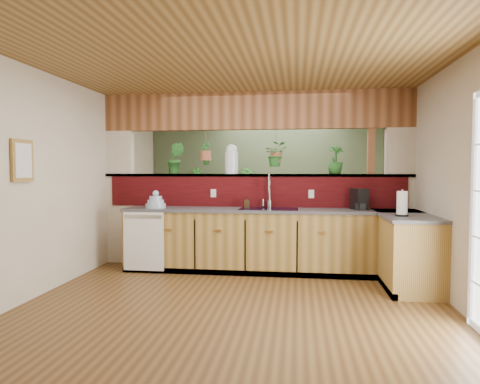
# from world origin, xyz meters

# --- Properties ---
(ground) EXTENTS (4.60, 7.00, 0.01)m
(ground) POSITION_xyz_m (0.00, 0.00, 0.00)
(ground) COLOR brown
(ground) RESTS_ON ground
(ceiling) EXTENTS (4.60, 7.00, 0.01)m
(ceiling) POSITION_xyz_m (0.00, 0.00, 2.60)
(ceiling) COLOR brown
(ceiling) RESTS_ON ground
(wall_back) EXTENTS (4.60, 0.02, 2.60)m
(wall_back) POSITION_xyz_m (0.00, 3.50, 1.30)
(wall_back) COLOR beige
(wall_back) RESTS_ON ground
(wall_front) EXTENTS (4.60, 0.02, 2.60)m
(wall_front) POSITION_xyz_m (0.00, -3.50, 1.30)
(wall_front) COLOR beige
(wall_front) RESTS_ON ground
(wall_left) EXTENTS (0.02, 7.00, 2.60)m
(wall_left) POSITION_xyz_m (-2.30, 0.00, 1.30)
(wall_left) COLOR beige
(wall_left) RESTS_ON ground
(wall_right) EXTENTS (0.02, 7.00, 2.60)m
(wall_right) POSITION_xyz_m (2.30, 0.00, 1.30)
(wall_right) COLOR beige
(wall_right) RESTS_ON ground
(pass_through_partition) EXTENTS (4.60, 0.21, 2.60)m
(pass_through_partition) POSITION_xyz_m (0.03, 1.35, 1.19)
(pass_through_partition) COLOR beige
(pass_through_partition) RESTS_ON ground
(pass_through_ledge) EXTENTS (4.60, 0.21, 0.04)m
(pass_through_ledge) POSITION_xyz_m (0.00, 1.35, 1.37)
(pass_through_ledge) COLOR brown
(pass_through_ledge) RESTS_ON ground
(header_beam) EXTENTS (4.60, 0.15, 0.55)m
(header_beam) POSITION_xyz_m (0.00, 1.35, 2.33)
(header_beam) COLOR brown
(header_beam) RESTS_ON ground
(sage_backwall) EXTENTS (4.55, 0.02, 2.55)m
(sage_backwall) POSITION_xyz_m (0.00, 3.48, 1.30)
(sage_backwall) COLOR #4B5F41
(sage_backwall) RESTS_ON ground
(countertop) EXTENTS (4.14, 1.52, 0.90)m
(countertop) POSITION_xyz_m (0.84, 0.87, 0.45)
(countertop) COLOR olive
(countertop) RESTS_ON ground
(dishwasher) EXTENTS (0.58, 0.03, 0.82)m
(dishwasher) POSITION_xyz_m (-1.48, 0.66, 0.46)
(dishwasher) COLOR white
(dishwasher) RESTS_ON ground
(navy_sink) EXTENTS (0.82, 0.50, 0.18)m
(navy_sink) POSITION_xyz_m (0.25, 0.98, 0.82)
(navy_sink) COLOR black
(navy_sink) RESTS_ON countertop
(framed_print) EXTENTS (0.04, 0.35, 0.45)m
(framed_print) POSITION_xyz_m (-2.27, -0.80, 1.55)
(framed_print) COLOR olive
(framed_print) RESTS_ON wall_left
(faucet) EXTENTS (0.22, 0.22, 0.49)m
(faucet) POSITION_xyz_m (0.24, 1.13, 1.16)
(faucet) COLOR #B7B7B2
(faucet) RESTS_ON countertop
(dish_stack) EXTENTS (0.29, 0.29, 0.26)m
(dish_stack) POSITION_xyz_m (-1.38, 0.89, 0.98)
(dish_stack) COLOR #9DB0CB
(dish_stack) RESTS_ON countertop
(soap_dispenser) EXTENTS (0.10, 0.10, 0.17)m
(soap_dispenser) POSITION_xyz_m (-0.08, 1.08, 0.99)
(soap_dispenser) COLOR #332112
(soap_dispenser) RESTS_ON countertop
(coffee_maker) EXTENTS (0.16, 0.26, 0.29)m
(coffee_maker) POSITION_xyz_m (1.50, 1.01, 1.03)
(coffee_maker) COLOR black
(coffee_maker) RESTS_ON countertop
(paper_towel) EXTENTS (0.15, 0.15, 0.32)m
(paper_towel) POSITION_xyz_m (1.88, 0.25, 1.05)
(paper_towel) COLOR black
(paper_towel) RESTS_ON countertop
(glass_jar) EXTENTS (0.20, 0.20, 0.44)m
(glass_jar) POSITION_xyz_m (-0.34, 1.35, 1.61)
(glass_jar) COLOR silver
(glass_jar) RESTS_ON pass_through_ledge
(ledge_plant_left) EXTENTS (0.28, 0.23, 0.47)m
(ledge_plant_left) POSITION_xyz_m (-1.21, 1.35, 1.63)
(ledge_plant_left) COLOR #225C20
(ledge_plant_left) RESTS_ON pass_through_ledge
(ledge_plant_right) EXTENTS (0.29, 0.29, 0.42)m
(ledge_plant_right) POSITION_xyz_m (1.19, 1.35, 1.60)
(ledge_plant_right) COLOR #225C20
(ledge_plant_right) RESTS_ON pass_through_ledge
(hanging_plant_a) EXTENTS (0.23, 0.20, 0.47)m
(hanging_plant_a) POSITION_xyz_m (-0.74, 1.35, 1.81)
(hanging_plant_a) COLOR brown
(hanging_plant_a) RESTS_ON header_beam
(hanging_plant_b) EXTENTS (0.33, 0.29, 0.48)m
(hanging_plant_b) POSITION_xyz_m (0.33, 1.35, 1.83)
(hanging_plant_b) COLOR brown
(hanging_plant_b) RESTS_ON header_beam
(shelving_console) EXTENTS (1.67, 0.95, 1.08)m
(shelving_console) POSITION_xyz_m (-0.78, 3.25, 0.50)
(shelving_console) COLOR black
(shelving_console) RESTS_ON ground
(shelf_plant_a) EXTENTS (0.29, 0.24, 0.47)m
(shelf_plant_a) POSITION_xyz_m (-1.31, 3.25, 1.28)
(shelf_plant_a) COLOR #225C20
(shelf_plant_a) RESTS_ON shelving_console
(shelf_plant_b) EXTENTS (0.32, 0.32, 0.45)m
(shelf_plant_b) POSITION_xyz_m (-0.34, 3.25, 1.27)
(shelf_plant_b) COLOR #225C20
(shelf_plant_b) RESTS_ON shelving_console
(floor_plant) EXTENTS (0.88, 0.82, 0.80)m
(floor_plant) POSITION_xyz_m (0.92, 2.23, 0.40)
(floor_plant) COLOR #225C20
(floor_plant) RESTS_ON ground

